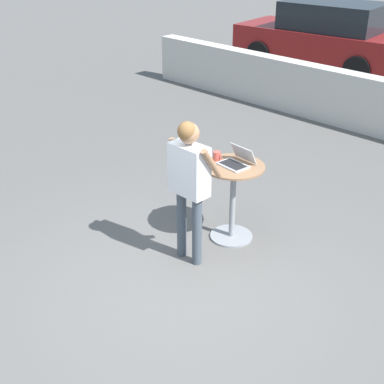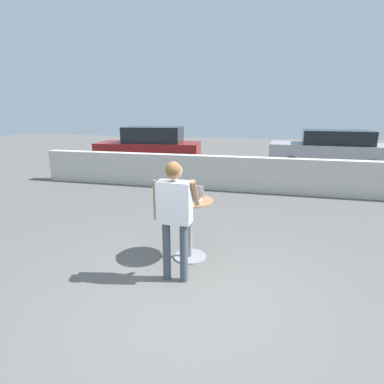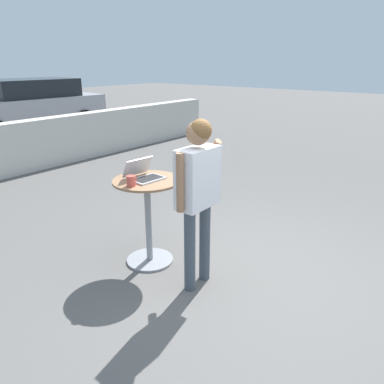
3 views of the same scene
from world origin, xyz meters
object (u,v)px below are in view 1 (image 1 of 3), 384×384
at_px(laptop, 237,161).
at_px(coffee_mug, 217,156).
at_px(standing_person, 189,175).
at_px(parked_car_near_street, 326,36).
at_px(cafe_table, 233,193).

distance_m(laptop, coffee_mug, 0.26).
distance_m(coffee_mug, standing_person, 0.71).
distance_m(laptop, standing_person, 0.75).
xyz_separation_m(standing_person, parked_car_near_street, (-3.79, 8.71, -0.23)).
height_order(cafe_table, laptop, laptop).
xyz_separation_m(laptop, parked_car_near_street, (-3.83, 7.96, -0.17)).
relative_size(cafe_table, laptop, 2.61).
xyz_separation_m(coffee_mug, parked_car_near_street, (-3.58, 8.03, -0.18)).
bearing_deg(standing_person, laptop, 87.01).
bearing_deg(standing_person, coffee_mug, 107.43).
bearing_deg(parked_car_near_street, cafe_table, -64.46).
bearing_deg(coffee_mug, parked_car_near_street, 114.02).
relative_size(cafe_table, parked_car_near_street, 0.21).
bearing_deg(laptop, standing_person, -92.99).
relative_size(laptop, standing_person, 0.22).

